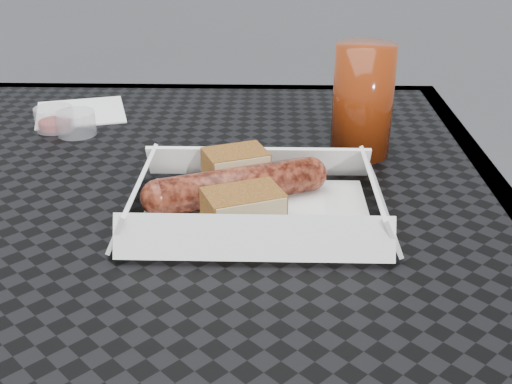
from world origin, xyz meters
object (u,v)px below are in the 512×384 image
food_tray (256,213)px  bratwurst (237,185)px  drink_glass (363,101)px  patio_table (143,252)px

food_tray → bratwurst: bratwurst is taller
bratwurst → drink_glass: drink_glass is taller
food_tray → bratwurst: bearing=133.2°
patio_table → drink_glass: drink_glass is taller
food_tray → drink_glass: size_ratio=1.67×
food_tray → drink_glass: 0.21m
drink_glass → food_tray: bearing=-126.2°
patio_table → drink_glass: (0.25, 0.11, 0.14)m
bratwurst → drink_glass: size_ratio=1.39×
bratwurst → drink_glass: (0.14, 0.14, 0.04)m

